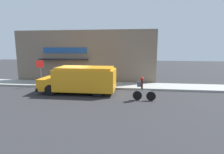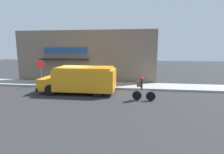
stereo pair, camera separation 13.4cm
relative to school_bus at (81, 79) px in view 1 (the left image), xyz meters
The scene contains 7 objects.
ground_plane 2.09m from the school_bus, 125.84° to the left, with size 70.00×70.00×0.00m, color #2B2B2D.
sidewalk 3.06m from the school_bus, 111.24° to the left, with size 28.00×2.49×0.16m.
storefront 4.58m from the school_bus, 105.10° to the left, with size 14.34×1.11×5.20m.
school_bus is the anchor object (origin of this frame).
cyclist 4.81m from the school_bus, 16.42° to the right, with size 1.52×0.21×1.57m.
stop_sign_post 4.75m from the school_bus, 157.15° to the left, with size 0.45×0.45×2.24m.
trash_bin 2.76m from the school_bus, 99.71° to the left, with size 0.60×0.60×0.95m.
Camera 1 is at (5.10, -14.24, 3.46)m, focal length 28.00 mm.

